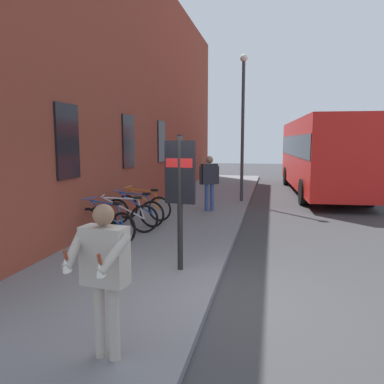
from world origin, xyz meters
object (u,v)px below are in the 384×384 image
(bicycle_nearest_sign, at_px, (135,212))
(transit_info_sign, at_px, (180,181))
(pedestrian_crossing_street, at_px, (209,178))
(tourist_with_hotdogs, at_px, (104,265))
(city_bus, at_px, (321,152))
(bicycle_beside_lamp, at_px, (143,207))
(street_lamp, at_px, (243,116))
(bicycle_under_window, at_px, (123,218))
(bicycle_far_end, at_px, (106,224))

(bicycle_nearest_sign, bearing_deg, transit_info_sign, -146.95)
(pedestrian_crossing_street, distance_m, tourist_with_hotdogs, 8.74)
(pedestrian_crossing_street, bearing_deg, transit_info_sign, -175.62)
(city_bus, distance_m, tourist_with_hotdogs, 15.20)
(bicycle_beside_lamp, distance_m, transit_info_sign, 4.60)
(pedestrian_crossing_street, relative_size, tourist_with_hotdogs, 1.09)
(street_lamp, bearing_deg, tourist_with_hotdogs, 177.25)
(city_bus, relative_size, pedestrian_crossing_street, 5.89)
(city_bus, relative_size, tourist_with_hotdogs, 6.41)
(bicycle_under_window, xyz_separation_m, transit_info_sign, (-2.31, -2.03, 1.21))
(bicycle_far_end, relative_size, city_bus, 0.16)
(city_bus, height_order, pedestrian_crossing_street, city_bus)
(bicycle_nearest_sign, xyz_separation_m, transit_info_sign, (-3.14, -2.04, 1.21))
(bicycle_under_window, distance_m, bicycle_nearest_sign, 0.83)
(city_bus, bearing_deg, bicycle_nearest_sign, 146.24)
(bicycle_far_end, xyz_separation_m, transit_info_sign, (-1.58, -2.16, 1.21))
(bicycle_nearest_sign, xyz_separation_m, street_lamp, (4.96, -2.48, 2.83))
(pedestrian_crossing_street, bearing_deg, bicycle_beside_lamp, 139.58)
(bicycle_under_window, xyz_separation_m, pedestrian_crossing_street, (3.53, -1.58, 0.71))
(tourist_with_hotdogs, bearing_deg, street_lamp, -2.75)
(bicycle_nearest_sign, height_order, pedestrian_crossing_street, pedestrian_crossing_street)
(bicycle_under_window, relative_size, tourist_with_hotdogs, 1.04)
(transit_info_sign, height_order, tourist_with_hotdogs, transit_info_sign)
(bicycle_far_end, height_order, tourist_with_hotdogs, tourist_with_hotdogs)
(bicycle_beside_lamp, height_order, street_lamp, street_lamp)
(bicycle_nearest_sign, distance_m, pedestrian_crossing_street, 3.21)
(transit_info_sign, bearing_deg, tourist_with_hotdogs, 178.19)
(bicycle_far_end, bearing_deg, bicycle_under_window, -9.91)
(bicycle_far_end, relative_size, tourist_with_hotdogs, 1.02)
(bicycle_under_window, bearing_deg, city_bus, -31.30)
(city_bus, height_order, street_lamp, street_lamp)
(bicycle_under_window, distance_m, pedestrian_crossing_street, 3.93)
(city_bus, distance_m, street_lamp, 5.15)
(transit_info_sign, relative_size, tourist_with_hotdogs, 1.45)
(bicycle_nearest_sign, relative_size, pedestrian_crossing_street, 0.98)
(tourist_with_hotdogs, relative_size, street_lamp, 0.30)
(transit_info_sign, xyz_separation_m, city_bus, (11.79, -3.74, 0.20))
(bicycle_under_window, xyz_separation_m, bicycle_beside_lamp, (1.62, 0.04, 0.00))
(bicycle_nearest_sign, xyz_separation_m, bicycle_beside_lamp, (0.78, 0.03, 0.00))
(transit_info_sign, bearing_deg, bicycle_far_end, 53.81)
(street_lamp, bearing_deg, transit_info_sign, 176.91)
(bicycle_beside_lamp, bearing_deg, bicycle_under_window, -178.46)
(tourist_with_hotdogs, bearing_deg, bicycle_beside_lamp, 16.20)
(bicycle_beside_lamp, bearing_deg, bicycle_far_end, 177.95)
(bicycle_nearest_sign, distance_m, street_lamp, 6.22)
(bicycle_far_end, distance_m, tourist_with_hotdogs, 4.97)
(city_bus, bearing_deg, pedestrian_crossing_street, 144.93)
(transit_info_sign, distance_m, street_lamp, 8.27)
(bicycle_far_end, relative_size, bicycle_nearest_sign, 0.96)
(bicycle_nearest_sign, relative_size, city_bus, 0.17)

